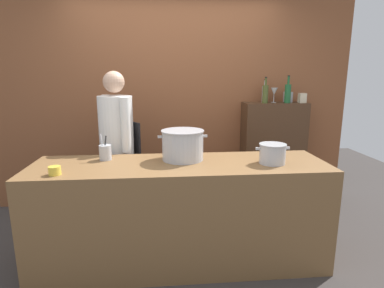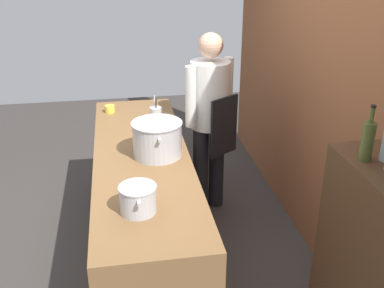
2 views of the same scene
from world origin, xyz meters
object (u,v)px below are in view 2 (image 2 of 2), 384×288
Objects in this scene: chef at (210,113)px; stockpot_small at (138,199)px; stockpot_large at (157,139)px; utensil_crock at (156,114)px; butter_jar at (110,109)px; wine_bottle_olive at (368,140)px.

chef is 5.78× the size of stockpot_small.
stockpot_small is (0.73, -0.19, -0.05)m from stockpot_large.
chef is at bearing 140.46° from stockpot_large.
stockpot_large is 0.67m from utensil_crock.
butter_jar is at bearing -127.36° from utensil_crock.
butter_jar is 0.30× the size of wine_bottle_olive.
stockpot_large is (0.63, -0.52, 0.07)m from chef.
chef is 18.36× the size of butter_jar.
stockpot_large reaches higher than butter_jar.
stockpot_small is at bearing 5.16° from butter_jar.
chef reaches higher than stockpot_large.
chef is 7.16× the size of utensil_crock.
wine_bottle_olive is (1.68, 0.49, 0.44)m from chef.
utensil_crock is 0.49m from butter_jar.
butter_jar is (-0.34, -0.86, -0.03)m from chef.
stockpot_large is 0.76m from stockpot_small.
chef reaches higher than wine_bottle_olive.
wine_bottle_olive is (1.04, 1.01, 0.38)m from stockpot_large.
stockpot_large is 1.49× the size of stockpot_small.
stockpot_small is (1.37, -0.71, 0.02)m from chef.
chef is 1.80m from wine_bottle_olive.
butter_jar is 2.47m from wine_bottle_olive.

